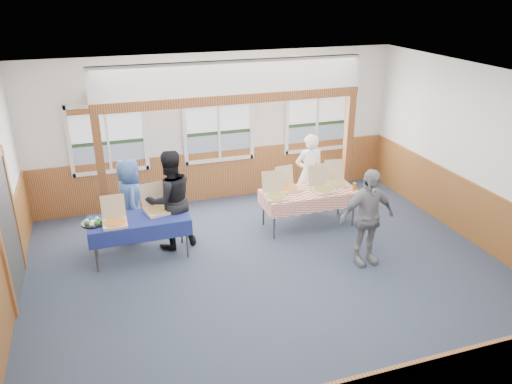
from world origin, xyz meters
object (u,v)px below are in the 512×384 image
at_px(table_right, 309,193).
at_px(man_blue, 131,200).
at_px(table_left, 139,221).
at_px(woman_black, 170,200).
at_px(woman_white, 309,173).
at_px(person_grey, 367,217).

xyz_separation_m(table_right, man_blue, (-3.35, 0.58, 0.09)).
xyz_separation_m(table_left, woman_black, (0.60, 0.22, 0.23)).
distance_m(table_left, woman_black, 0.68).
bearing_deg(woman_white, table_left, 15.96).
xyz_separation_m(table_left, table_right, (3.29, 0.19, 0.00)).
xyz_separation_m(table_right, person_grey, (0.35, -1.59, 0.16)).
xyz_separation_m(table_right, woman_white, (0.30, 0.68, 0.14)).
relative_size(woman_black, man_blue, 1.17).
relative_size(table_right, woman_black, 1.07).
bearing_deg(table_right, man_blue, 157.49).
relative_size(table_left, woman_black, 0.98).
relative_size(table_right, person_grey, 1.15).
distance_m(table_right, woman_black, 2.70).
bearing_deg(table_left, woman_black, 28.51).
distance_m(table_right, person_grey, 1.64).
bearing_deg(table_right, table_left, 170.64).
bearing_deg(person_grey, man_blue, 148.02).
xyz_separation_m(woman_white, woman_black, (-2.99, -0.65, 0.08)).
xyz_separation_m(table_left, person_grey, (3.64, -1.40, 0.16)).
bearing_deg(table_left, woman_white, 21.57).
height_order(woman_black, person_grey, woman_black).
xyz_separation_m(table_right, woman_black, (-2.69, 0.03, 0.22)).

